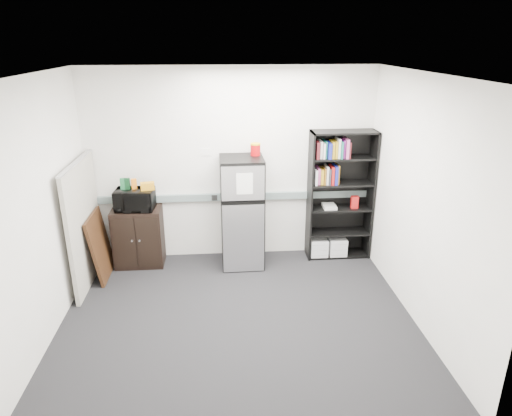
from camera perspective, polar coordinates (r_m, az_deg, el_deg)
The scene contains 18 objects.
floor at distance 5.37m, azimuth -2.25°, elevation -13.80°, with size 4.00×4.00×0.00m, color black.
wall_back at distance 6.41m, azimuth -3.11°, elevation 5.31°, with size 4.00×0.02×2.70m, color silver.
wall_right at distance 5.21m, azimuth 20.10°, elevation 0.45°, with size 0.02×3.50×2.70m, color silver.
wall_left at distance 5.09m, azimuth -25.60°, elevation -0.81°, with size 0.02×3.50×2.70m, color silver.
ceiling at distance 4.45m, azimuth -2.74°, elevation 16.31°, with size 4.00×3.50×0.02m, color white.
electrical_raceway at distance 6.51m, azimuth -3.02°, elevation 1.42°, with size 3.92×0.05×0.10m, color slate.
wall_note at distance 6.36m, azimuth -6.32°, elevation 6.95°, with size 0.14×0.00×0.10m, color white.
bookshelf at distance 6.56m, azimuth 10.30°, elevation 1.90°, with size 0.90×0.34×1.85m.
cubicle_partition at distance 6.19m, azimuth -20.68°, elevation -1.83°, with size 0.06×1.30×1.62m.
cabinet at distance 6.59m, azimuth -14.46°, elevation -3.52°, with size 0.67×0.45×0.83m.
microwave at distance 6.37m, azimuth -14.92°, elevation 1.02°, with size 0.51×0.35×0.28m, color black.
snack_box_a at distance 6.37m, azimuth -16.30°, elevation 2.92°, with size 0.07×0.05×0.15m, color #1A5C33.
snack_box_b at distance 6.35m, azimuth -15.80°, elevation 2.94°, with size 0.07×0.05×0.15m, color #0C3618.
snack_box_c at distance 6.34m, azimuth -15.00°, elevation 2.93°, with size 0.07×0.05×0.14m, color orange.
snack_bag at distance 6.27m, azimuth -13.41°, elevation 2.68°, with size 0.18×0.10×0.10m, color orange.
refrigerator at distance 6.28m, azimuth -1.73°, elevation -0.55°, with size 0.59×0.61×1.54m.
coffee_can at distance 6.16m, azimuth -0.07°, elevation 7.44°, with size 0.14×0.14×0.18m.
framed_poster at distance 6.40m, azimuth -18.87°, elevation -4.48°, with size 0.17×0.69×0.88m.
Camera 1 is at (-0.16, -4.44, 3.02)m, focal length 32.00 mm.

